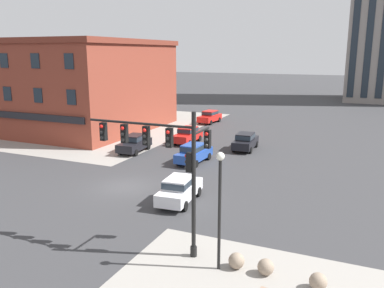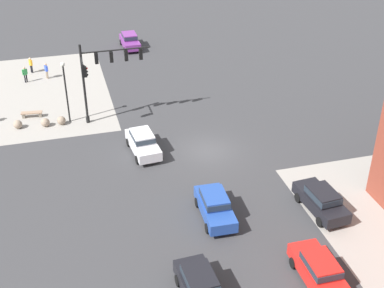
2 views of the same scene
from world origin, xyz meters
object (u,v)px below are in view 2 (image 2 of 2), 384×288
at_px(bench_near_signal, 32,114).
at_px(pedestrian_with_bag, 25,74).
at_px(bollard_sphere_curb_a, 61,120).
at_px(car_cross_westbound, 215,205).
at_px(bollard_sphere_curb_c, 18,124).
at_px(traffic_signal_main, 100,70).
at_px(pedestrian_by_lamp, 31,64).
at_px(car_parked_curb, 319,270).
at_px(car_main_southbound_far, 130,40).
at_px(car_main_mid, 143,142).
at_px(bollard_sphere_curb_b, 45,122).
at_px(car_cross_eastbound, 200,286).
at_px(street_lamp_corner_near, 65,85).
at_px(car_main_northbound_far, 321,200).
at_px(pedestrian_walking_east, 46,70).

height_order(bench_near_signal, pedestrian_with_bag, pedestrian_with_bag).
distance_m(bollard_sphere_curb_a, car_cross_westbound, 17.75).
relative_size(bollard_sphere_curb_c, pedestrian_with_bag, 0.45).
distance_m(traffic_signal_main, pedestrian_by_lamp, 14.49).
bearing_deg(car_parked_curb, bollard_sphere_curb_a, -60.84).
xyz_separation_m(traffic_signal_main, car_main_southbound_far, (-5.14, -17.34, -3.76)).
bearing_deg(bollard_sphere_curb_c, car_main_mid, 144.96).
bearing_deg(bollard_sphere_curb_b, car_cross_eastbound, 108.42).
relative_size(bollard_sphere_curb_c, car_cross_eastbound, 0.16).
bearing_deg(bollard_sphere_curb_b, car_main_mid, 138.54).
bearing_deg(car_main_mid, pedestrian_by_lamp, -66.40).
bearing_deg(bollard_sphere_curb_c, car_cross_westbound, 128.19).
distance_m(street_lamp_corner_near, car_cross_eastbound, 23.01).
relative_size(bollard_sphere_curb_a, street_lamp_corner_near, 0.13).
bearing_deg(car_main_northbound_far, bollard_sphere_curb_a, -46.94).
bearing_deg(pedestrian_walking_east, car_main_southbound_far, -145.32).
relative_size(car_main_northbound_far, car_cross_eastbound, 1.01).
bearing_deg(car_main_northbound_far, street_lamp_corner_near, -48.90).
xyz_separation_m(bollard_sphere_curb_c, pedestrian_with_bag, (-0.66, -9.67, 0.56)).
distance_m(bollard_sphere_curb_b, car_main_northbound_far, 23.77).
relative_size(bollard_sphere_curb_b, car_main_mid, 0.16).
relative_size(bollard_sphere_curb_c, bench_near_signal, 0.39).
xyz_separation_m(pedestrian_walking_east, car_main_northbound_far, (-16.42, 27.04, 0.00)).
height_order(street_lamp_corner_near, car_main_southbound_far, street_lamp_corner_near).
xyz_separation_m(bollard_sphere_curb_a, street_lamp_corner_near, (-0.71, -0.38, 3.02)).
bearing_deg(car_main_northbound_far, car_main_southbound_far, -78.41).
bearing_deg(bollard_sphere_curb_a, bollard_sphere_curb_c, -4.13).
bearing_deg(bench_near_signal, car_parked_curb, 121.41).
bearing_deg(bollard_sphere_curb_c, pedestrian_with_bag, -93.93).
height_order(bench_near_signal, street_lamp_corner_near, street_lamp_corner_near).
height_order(bench_near_signal, pedestrian_walking_east, pedestrian_walking_east).
bearing_deg(bollard_sphere_curb_b, car_main_southbound_far, -120.60).
height_order(car_cross_westbound, car_main_mid, same).
distance_m(pedestrian_walking_east, pedestrian_by_lamp, 2.46).
xyz_separation_m(bollard_sphere_curb_b, pedestrian_with_bag, (1.56, -9.93, 0.56)).
bearing_deg(bollard_sphere_curb_c, bollard_sphere_curb_b, 173.45).
bearing_deg(pedestrian_with_bag, pedestrian_by_lamp, -103.49).
relative_size(pedestrian_walking_east, street_lamp_corner_near, 0.30).
height_order(pedestrian_by_lamp, car_main_northbound_far, car_main_northbound_far).
xyz_separation_m(traffic_signal_main, car_main_northbound_far, (-12.03, 16.30, -3.76)).
bearing_deg(traffic_signal_main, car_parked_curb, 112.11).
bearing_deg(street_lamp_corner_near, traffic_signal_main, 165.02).
xyz_separation_m(bench_near_signal, pedestrian_by_lamp, (-0.10, -10.30, 0.61)).
height_order(pedestrian_walking_east, car_main_southbound_far, car_main_southbound_far).
relative_size(car_main_southbound_far, car_cross_eastbound, 0.99).
height_order(traffic_signal_main, car_main_southbound_far, traffic_signal_main).
xyz_separation_m(traffic_signal_main, car_cross_eastbound, (-2.40, 21.50, -3.76)).
height_order(traffic_signal_main, car_main_northbound_far, traffic_signal_main).
relative_size(car_main_northbound_far, car_main_mid, 1.00).
relative_size(traffic_signal_main, car_main_mid, 1.53).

